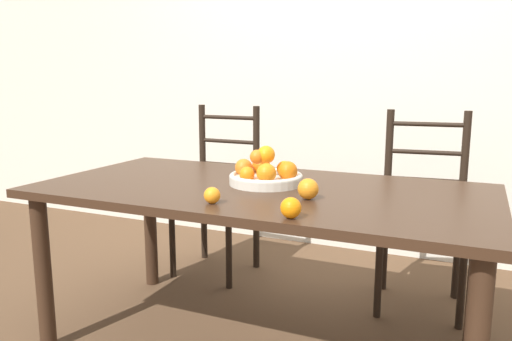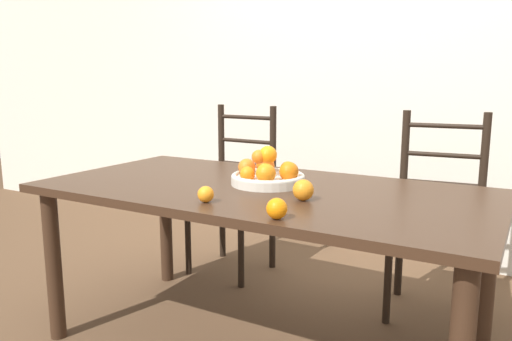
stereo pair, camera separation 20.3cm
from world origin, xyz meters
TOP-DOWN VIEW (x-y plane):
  - wall_back at (0.00, 1.47)m, footprint 8.00×0.06m
  - dining_table at (0.00, 0.00)m, footprint 1.86×0.93m
  - fruit_bowl at (-0.00, 0.06)m, footprint 0.31×0.31m
  - orange_loose_0 at (0.25, -0.13)m, footprint 0.08×0.08m
  - orange_loose_1 at (0.28, -0.40)m, footprint 0.07×0.07m
  - orange_loose_2 at (-0.05, -0.33)m, footprint 0.06×0.06m
  - chair_left at (-0.60, 0.73)m, footprint 0.43×0.41m
  - chair_right at (0.59, 0.73)m, footprint 0.46×0.44m

SIDE VIEW (x-z plane):
  - chair_left at x=-0.60m, z-range -0.02..0.99m
  - chair_right at x=0.59m, z-range -0.02..0.99m
  - dining_table at x=0.00m, z-range 0.28..1.00m
  - orange_loose_2 at x=-0.05m, z-range 0.72..0.78m
  - orange_loose_1 at x=0.28m, z-range 0.72..0.79m
  - orange_loose_0 at x=0.25m, z-range 0.72..0.80m
  - fruit_bowl at x=0.00m, z-range 0.69..0.85m
  - wall_back at x=0.00m, z-range 0.00..2.60m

